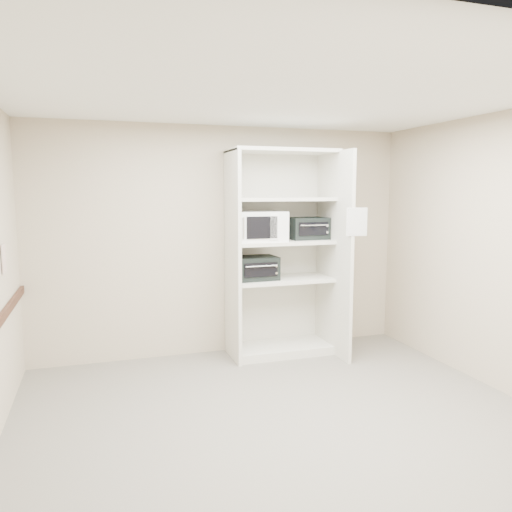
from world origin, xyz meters
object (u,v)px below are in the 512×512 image
object	(u,v)px
microwave	(259,226)
toaster_oven_lower	(255,268)
shelving_unit	(285,260)
toaster_oven_upper	(307,228)

from	to	relation	value
microwave	toaster_oven_lower	xyz separation A→B (m)	(-0.04, 0.01, -0.49)
shelving_unit	toaster_oven_lower	distance (m)	0.38
toaster_oven_upper	toaster_oven_lower	xyz separation A→B (m)	(-0.66, -0.03, -0.45)
microwave	toaster_oven_upper	distance (m)	0.62
toaster_oven_upper	toaster_oven_lower	distance (m)	0.80
shelving_unit	toaster_oven_upper	bearing A→B (deg)	4.82
microwave	toaster_oven_upper	xyz separation A→B (m)	(0.62, 0.04, -0.04)
shelving_unit	microwave	xyz separation A→B (m)	(-0.33, -0.01, 0.41)
shelving_unit	toaster_oven_lower	world-z (taller)	shelving_unit
shelving_unit	microwave	world-z (taller)	shelving_unit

